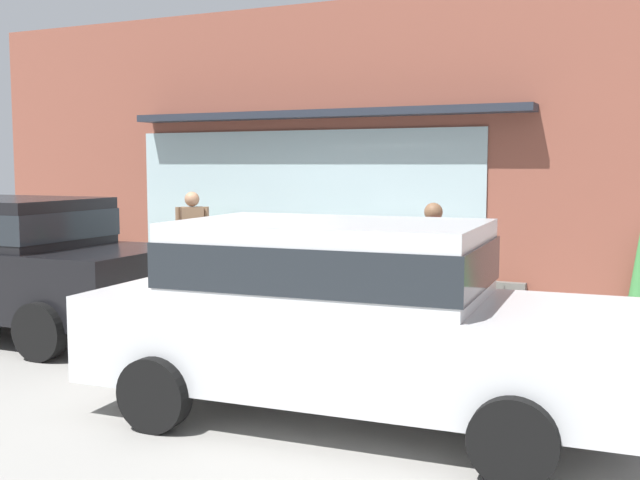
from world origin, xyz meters
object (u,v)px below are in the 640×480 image
object	(u,v)px
pedestrian_with_handbag	(194,237)
potted_plant_window_left	(487,273)
potted_plant_window_center	(206,260)
potted_plant_corner_tall	(639,273)
potted_plant_trailing_edge	(87,259)
pedestrian_passerby	(433,259)
parked_car_silver	(346,309)
fire_hydrant	(143,278)
potted_plant_near_hydrant	(153,265)
parked_car_black	(13,258)

from	to	relation	value
pedestrian_with_handbag	potted_plant_window_left	bearing A→B (deg)	-25.60
potted_plant_window_center	potted_plant_corner_tall	bearing A→B (deg)	1.73
potted_plant_window_left	potted_plant_trailing_edge	bearing A→B (deg)	179.62
pedestrian_passerby	parked_car_silver	world-z (taller)	pedestrian_passerby
fire_hydrant	potted_plant_window_left	size ratio (longest dim) A/B	0.74
pedestrian_with_handbag	potted_plant_corner_tall	bearing A→B (deg)	-26.89
pedestrian_with_handbag	potted_plant_trailing_edge	size ratio (longest dim) A/B	2.48
potted_plant_trailing_edge	potted_plant_near_hydrant	bearing A→B (deg)	1.58
potted_plant_window_center	pedestrian_passerby	bearing A→B (deg)	-25.60
fire_hydrant	potted_plant_window_left	distance (m)	5.10
potted_plant_near_hydrant	pedestrian_passerby	bearing A→B (deg)	-20.60
pedestrian_with_handbag	potted_plant_corner_tall	world-z (taller)	pedestrian_with_handbag
fire_hydrant	pedestrian_with_handbag	distance (m)	1.01
potted_plant_window_left	pedestrian_with_handbag	bearing A→B (deg)	-164.84
fire_hydrant	potted_plant_window_center	distance (m)	2.08
pedestrian_with_handbag	potted_plant_window_left	size ratio (longest dim) A/B	1.50
parked_car_black	potted_plant_near_hydrant	distance (m)	4.27
potted_plant_window_left	potted_plant_near_hydrant	bearing A→B (deg)	179.14
fire_hydrant	potted_plant_corner_tall	world-z (taller)	potted_plant_corner_tall
fire_hydrant	potted_plant_near_hydrant	bearing A→B (deg)	123.95
parked_car_silver	potted_plant_corner_tall	size ratio (longest dim) A/B	3.58
potted_plant_window_center	potted_plant_corner_tall	world-z (taller)	potted_plant_corner_tall
fire_hydrant	potted_plant_window_center	bearing A→B (deg)	97.05
parked_car_black	parked_car_silver	bearing A→B (deg)	-15.00
parked_car_silver	potted_plant_window_left	size ratio (longest dim) A/B	4.05
fire_hydrant	parked_car_black	distance (m)	2.23
parked_car_silver	potted_plant_window_left	distance (m)	5.24
fire_hydrant	parked_car_silver	distance (m)	5.83
parked_car_black	potted_plant_window_center	world-z (taller)	parked_car_black
parked_car_black	potted_plant_near_hydrant	size ratio (longest dim) A/B	6.10
parked_car_silver	potted_plant_trailing_edge	xyz separation A→B (m)	(-7.57, 5.28, -0.57)
potted_plant_trailing_edge	potted_plant_corner_tall	xyz separation A→B (m)	(9.59, 0.35, 0.26)
potted_plant_window_center	pedestrian_with_handbag	bearing A→B (deg)	-62.77
fire_hydrant	potted_plant_near_hydrant	size ratio (longest dim) A/B	1.28
pedestrian_with_handbag	potted_plant_window_center	size ratio (longest dim) A/B	2.03
fire_hydrant	potted_plant_window_left	bearing A→B (deg)	21.58
pedestrian_with_handbag	potted_plant_near_hydrant	xyz separation A→B (m)	(-1.77, 1.26, -0.68)
parked_car_silver	potted_plant_corner_tall	xyz separation A→B (m)	(2.03, 5.62, -0.31)
fire_hydrant	potted_plant_trailing_edge	size ratio (longest dim) A/B	1.23
potted_plant_window_center	fire_hydrant	bearing A→B (deg)	-82.95
potted_plant_trailing_edge	potted_plant_window_center	xyz separation A→B (m)	(2.56, 0.14, 0.09)
parked_car_black	potted_plant_near_hydrant	xyz separation A→B (m)	(-0.99, 4.11, -0.64)
parked_car_silver	fire_hydrant	bearing A→B (deg)	141.23
pedestrian_passerby	potted_plant_window_left	world-z (taller)	pedestrian_passerby
pedestrian_with_handbag	potted_plant_trailing_edge	xyz separation A→B (m)	(-3.26, 1.22, -0.65)
pedestrian_passerby	potted_plant_window_center	bearing A→B (deg)	21.88
potted_plant_window_center	potted_plant_near_hydrant	size ratio (longest dim) A/B	1.27
potted_plant_corner_tall	potted_plant_window_left	bearing A→B (deg)	-168.90
parked_car_black	potted_plant_near_hydrant	bearing A→B (deg)	101.83
pedestrian_with_handbag	potted_plant_near_hydrant	bearing A→B (deg)	103.78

